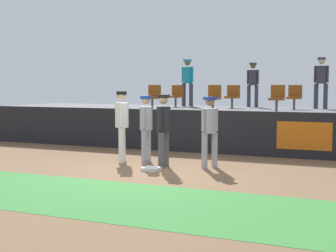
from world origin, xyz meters
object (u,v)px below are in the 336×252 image
object	(u,v)px
first_base	(151,169)
player_umpire	(164,125)
seat_front_left	(153,96)
player_coach_visitor	(210,127)
seat_front_center	(213,96)
seat_back_left	(176,95)
spectator_capped	(253,81)
seat_back_right	(295,96)
spectator_casual	(187,79)
seat_back_center	(233,95)
spectator_hooded	(321,79)
seat_front_right	(277,97)
player_fielder_home	(122,121)
player_runner_visitor	(146,124)

from	to	relation	value
first_base	player_umpire	distance (m)	1.15
player_umpire	seat_front_left	bearing A→B (deg)	-154.05
player_coach_visitor	seat_front_center	size ratio (longest dim) A/B	2.10
seat_back_left	spectator_capped	size ratio (longest dim) A/B	0.50
seat_back_left	seat_front_center	xyz separation A→B (m)	(2.08, -1.80, -0.00)
player_coach_visitor	seat_back_right	size ratio (longest dim) A/B	2.10
seat_front_left	spectator_casual	xyz separation A→B (m)	(0.26, 2.64, 0.60)
first_base	spectator_casual	size ratio (longest dim) A/B	0.22
first_base	seat_back_right	xyz separation A→B (m)	(2.30, 6.70, 1.66)
first_base	seat_back_center	xyz separation A→B (m)	(0.09, 6.70, 1.66)
seat_front_left	seat_back_left	bearing A→B (deg)	85.90
seat_front_left	seat_back_right	world-z (taller)	same
player_coach_visitor	spectator_casual	world-z (taller)	spectator_casual
seat_back_left	seat_back_right	world-z (taller)	same
first_base	spectator_capped	bearing A→B (deg)	86.15
spectator_capped	spectator_hooded	bearing A→B (deg)	172.64
seat_front_center	spectator_hooded	xyz separation A→B (m)	(3.15, 2.51, 0.58)
seat_front_right	spectator_hooded	bearing A→B (deg)	67.21
seat_front_center	player_umpire	bearing A→B (deg)	-88.23
first_base	seat_back_left	size ratio (longest dim) A/B	0.48
player_fielder_home	seat_front_right	distance (m)	5.23
seat_front_left	spectator_capped	world-z (taller)	spectator_capped
player_umpire	spectator_hooded	world-z (taller)	spectator_hooded
seat_front_left	seat_back_left	distance (m)	1.80
seat_back_center	first_base	bearing A→B (deg)	-90.76
seat_front_left	seat_back_left	size ratio (longest dim) A/B	1.00
player_runner_visitor	spectator_casual	bearing A→B (deg)	-174.59
spectator_casual	seat_front_right	bearing A→B (deg)	154.63
player_fielder_home	seat_front_right	bearing A→B (deg)	116.07
first_base	player_coach_visitor	distance (m)	1.78
player_runner_visitor	seat_back_center	world-z (taller)	seat_back_center
first_base	seat_back_right	world-z (taller)	seat_back_right
seat_front_right	spectator_capped	xyz separation A→B (m)	(-1.51, 3.02, 0.51)
seat_front_center	spectator_casual	bearing A→B (deg)	126.45
player_fielder_home	spectator_hooded	bearing A→B (deg)	121.97
player_umpire	spectator_capped	world-z (taller)	spectator_capped
player_runner_visitor	spectator_casual	distance (m)	6.73
seat_front_right	seat_front_center	bearing A→B (deg)	180.00
first_base	seat_front_center	size ratio (longest dim) A/B	0.48
spectator_hooded	spectator_casual	bearing A→B (deg)	-0.23
seat_front_right	seat_front_center	world-z (taller)	same
seat_front_right	player_fielder_home	bearing A→B (deg)	-130.00
player_runner_visitor	spectator_hooded	xyz separation A→B (m)	(3.76, 6.34, 1.25)
seat_back_right	first_base	bearing A→B (deg)	-108.94
player_fielder_home	spectator_hooded	size ratio (longest dim) A/B	1.05
spectator_hooded	seat_back_center	bearing A→B (deg)	14.54
first_base	player_coach_visitor	xyz separation A→B (m)	(1.16, 0.91, 0.98)
seat_front_left	seat_front_right	distance (m)	4.30
player_coach_visitor	spectator_casual	bearing A→B (deg)	-120.80
seat_front_center	seat_front_left	bearing A→B (deg)	179.99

